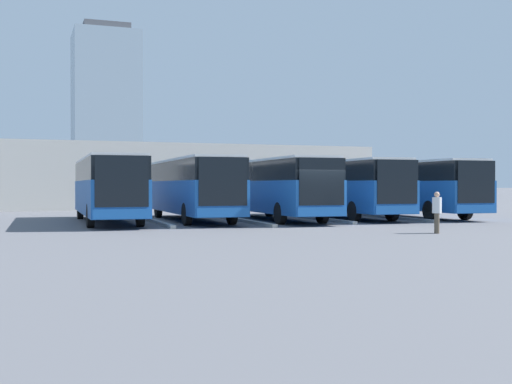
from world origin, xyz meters
name	(u,v)px	position (x,y,z in m)	size (l,w,h in m)	color
ground_plane	(318,226)	(0.00, 0.00, 0.00)	(600.00, 600.00, 0.00)	#5B5B60
bus_0	(409,186)	(-8.50, -5.86, 1.76)	(2.64, 12.06, 3.15)	#19519E
curb_divider_0	(394,218)	(-6.38, -4.08, 0.07)	(0.24, 7.92, 0.15)	#9E9E99
bus_1	(341,186)	(-4.25, -6.13, 1.76)	(2.64, 12.06, 3.15)	#19519E
curb_divider_1	(320,219)	(-2.13, -4.36, 0.07)	(0.24, 7.92, 0.15)	#9E9E99
bus_2	(274,186)	(0.00, -5.40, 1.76)	(2.64, 12.06, 3.15)	#19519E
curb_divider_2	(247,221)	(2.13, -3.62, 0.07)	(0.24, 7.92, 0.15)	#9E9E99
bus_3	(191,186)	(4.25, -6.16, 1.76)	(2.64, 12.06, 3.15)	#19519E
curb_divider_3	(157,222)	(6.38, -4.38, 0.07)	(0.24, 7.92, 0.15)	#9E9E99
bus_4	(107,186)	(8.51, -6.05, 1.76)	(2.64, 12.06, 3.15)	#19519E
pedestrian	(437,211)	(-2.45, 5.29, 0.85)	(0.48, 0.48, 1.58)	brown
station_building	(185,176)	(0.00, -25.43, 2.54)	(29.72, 11.46, 5.00)	beige
office_tower	(106,110)	(-11.15, -180.05, 25.31)	(20.03, 20.03, 51.82)	#93A8B7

